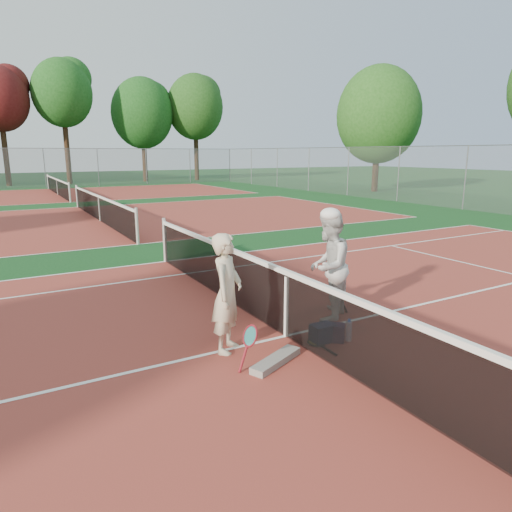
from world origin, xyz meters
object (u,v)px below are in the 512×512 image
Objects in this scene: player_a at (227,293)px; racket_red at (250,348)px; racket_black_held at (337,301)px; racket_spare at (316,343)px; sports_bag_purple at (334,332)px; player_b at (329,266)px; sports_bag_navy at (323,333)px; water_bottle at (349,331)px; net_main at (286,304)px.

racket_red is (0.00, -0.64, -0.54)m from player_a.
racket_spare is (-1.00, -0.76, -0.24)m from racket_black_held.
racket_spare is 0.31m from sports_bag_purple.
racket_black_held is at bearing -38.01° from player_a.
player_b is (1.98, 0.32, 0.06)m from player_a.
sports_bag_purple is (0.17, -0.04, -0.01)m from sports_bag_navy.
sports_bag_navy is at bearing -3.25° from racket_red.
player_a is 1.50m from racket_spare.
racket_spare is at bearing 29.59° from racket_black_held.
sports_bag_purple is (-0.71, -0.79, -0.14)m from racket_black_held.
racket_spare is at bearing 161.28° from water_bottle.
net_main is 36.60× the size of water_bottle.
racket_black_held is 1.06m from water_bottle.
racket_black_held is (2.19, 0.96, -0.02)m from racket_red.
player_b is 5.70× the size of sports_bag_purple.
racket_black_held is 1.56× the size of sports_bag_navy.
sports_bag_purple is at bearing -63.96° from player_a.
water_bottle is (-0.33, -0.92, -0.73)m from player_b.
player_b reaches higher than player_a.
net_main is 0.67m from sports_bag_navy.
net_main is 21.00× the size of racket_black_held.
racket_red is at bearing 16.11° from racket_black_held.
player_b is 1.26m from sports_bag_navy.
sports_bag_purple is (-0.50, -0.79, -0.76)m from player_b.
racket_red reaches higher than sports_bag_navy.
sports_bag_navy is 0.38m from water_bottle.
sports_bag_navy is (-0.88, -0.75, -0.13)m from racket_black_held.
water_bottle is at bearing 33.09° from player_b.
net_main is at bearing 137.34° from sports_bag_purple.
racket_black_held is 1.16m from sports_bag_navy.
net_main is at bearing 128.85° from sports_bag_navy.
player_a is 2.01m from player_b.
racket_spare is (-0.79, -0.76, -0.87)m from player_b.
sports_bag_navy reaches higher than racket_spare.
player_b is (1.02, 0.32, 0.37)m from net_main.
racket_black_held is 1.07m from sports_bag_purple.
player_a is 4.88× the size of sports_bag_navy.
player_a is at bearing 0.70° from racket_black_held.
racket_black_held is 0.87× the size of racket_spare.
net_main is at bearing -19.71° from player_b.
racket_spare is at bearing -63.02° from net_main.
player_b is 1.40m from racket_spare.
player_a is at bearing -179.97° from net_main.
player_b is 1.21m from sports_bag_purple.
player_b is at bearing -9.01° from racket_black_held.
player_a is 2.90× the size of racket_red.
racket_black_held is at bearing 11.25° from racket_red.
player_b is 5.88× the size of water_bottle.
net_main is at bearing 28.54° from racket_spare.
sports_bag_navy is at bearing 11.08° from player_b.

